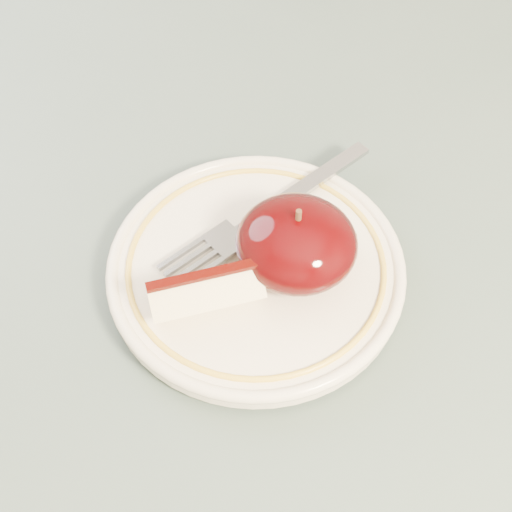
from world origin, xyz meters
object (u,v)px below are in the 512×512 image
(apple_half, at_px, (297,243))
(fork, at_px, (267,213))
(table, at_px, (276,399))
(plate, at_px, (256,268))

(apple_half, distance_m, fork, 0.05)
(table, bearing_deg, apple_half, 93.95)
(plate, relative_size, fork, 1.22)
(plate, bearing_deg, table, -57.23)
(table, distance_m, apple_half, 0.14)
(table, bearing_deg, fork, 110.94)
(table, relative_size, plate, 4.26)
(table, xyz_separation_m, fork, (-0.03, 0.09, 0.11))
(plate, bearing_deg, apple_half, 13.98)
(table, xyz_separation_m, plate, (-0.03, 0.05, 0.10))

